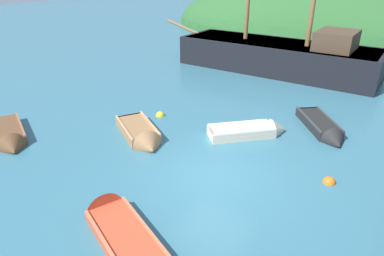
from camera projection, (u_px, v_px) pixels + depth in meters
The scene contains 10 objects.
ground_plane at pixel (215, 175), 11.80m from camera, with size 120.00×120.00×0.00m, color teal.
shore_hill at pixel (332, 31), 37.36m from camera, with size 38.16×20.80×11.49m, color #2D602D.
sailing_ship at pixel (278, 60), 23.14m from camera, with size 15.82×4.23×10.77m.
rowboat_near_dock at pixel (323, 129), 14.80m from camera, with size 2.97×3.41×0.99m.
rowboat_outer_right at pixel (10, 137), 14.14m from camera, with size 3.70×2.51×1.10m.
rowboat_outer_left at pixel (141, 136), 14.23m from camera, with size 3.48×2.76×1.17m.
rowboat_portside at pixel (116, 225), 9.43m from camera, with size 3.73×2.44×1.13m.
rowboat_far at pixel (252, 132), 14.54m from camera, with size 3.14×3.15×1.00m.
buoy_orange at pixel (329, 182), 11.41m from camera, with size 0.42×0.42×0.42m, color orange.
buoy_yellow at pixel (160, 116), 16.45m from camera, with size 0.43×0.43×0.43m, color yellow.
Camera 1 is at (4.83, -8.71, 6.58)m, focal length 31.89 mm.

